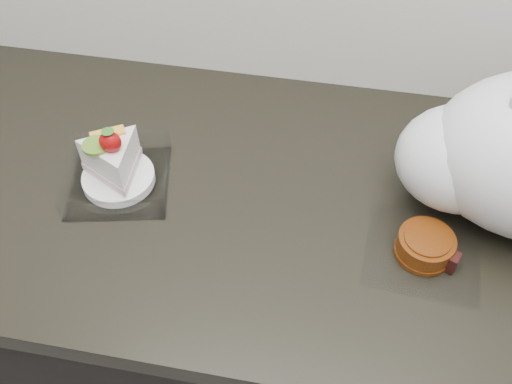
# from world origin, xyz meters

# --- Properties ---
(counter) EXTENTS (2.04, 0.64, 0.90)m
(counter) POSITION_xyz_m (0.00, 1.69, 0.45)
(counter) COLOR black
(counter) RESTS_ON ground
(cake_tray) EXTENTS (0.20, 0.20, 0.13)m
(cake_tray) POSITION_xyz_m (-0.32, 1.67, 0.93)
(cake_tray) COLOR white
(cake_tray) RESTS_ON counter
(mooncake_wrap) EXTENTS (0.18, 0.17, 0.04)m
(mooncake_wrap) POSITION_xyz_m (0.18, 1.62, 0.92)
(mooncake_wrap) COLOR white
(mooncake_wrap) RESTS_ON counter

